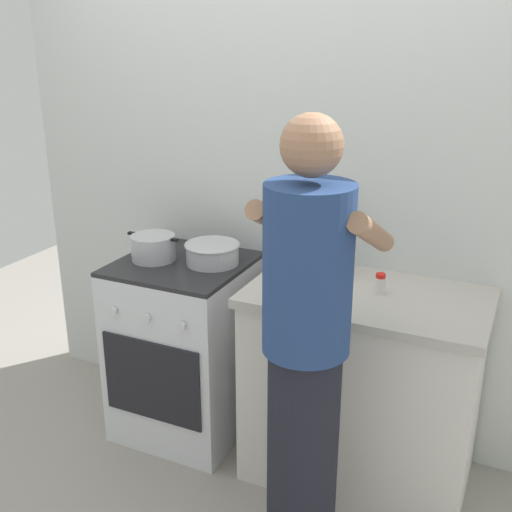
{
  "coord_description": "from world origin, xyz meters",
  "views": [
    {
      "loc": [
        1.14,
        -2.22,
        1.93
      ],
      "look_at": [
        0.05,
        0.12,
        1.0
      ],
      "focal_mm": 43.89,
      "sensor_mm": 36.0,
      "label": 1
    }
  ],
  "objects_px": {
    "person": "(306,359)",
    "stove_range": "(186,347)",
    "spice_bottle": "(380,284)",
    "utensil_crock": "(335,252)",
    "mixing_bowl": "(212,252)",
    "pot": "(153,247)"
  },
  "relations": [
    {
      "from": "stove_range",
      "to": "spice_bottle",
      "type": "relative_size",
      "value": 10.06
    },
    {
      "from": "pot",
      "to": "spice_bottle",
      "type": "bearing_deg",
      "value": 2.44
    },
    {
      "from": "mixing_bowl",
      "to": "person",
      "type": "xyz_separation_m",
      "value": [
        0.7,
        -0.6,
        -0.09
      ]
    },
    {
      "from": "spice_bottle",
      "to": "mixing_bowl",
      "type": "bearing_deg",
      "value": 178.2
    },
    {
      "from": "utensil_crock",
      "to": "person",
      "type": "distance_m",
      "value": 0.74
    },
    {
      "from": "spice_bottle",
      "to": "stove_range",
      "type": "bearing_deg",
      "value": -178.75
    },
    {
      "from": "mixing_bowl",
      "to": "stove_range",
      "type": "bearing_deg",
      "value": -161.84
    },
    {
      "from": "utensil_crock",
      "to": "person",
      "type": "xyz_separation_m",
      "value": [
        0.13,
        -0.72,
        -0.14
      ]
    },
    {
      "from": "stove_range",
      "to": "person",
      "type": "xyz_separation_m",
      "value": [
        0.84,
        -0.56,
        0.41
      ]
    },
    {
      "from": "person",
      "to": "stove_range",
      "type": "bearing_deg",
      "value": 146.31
    },
    {
      "from": "utensil_crock",
      "to": "pot",
      "type": "bearing_deg",
      "value": -167.73
    },
    {
      "from": "utensil_crock",
      "to": "spice_bottle",
      "type": "distance_m",
      "value": 0.28
    },
    {
      "from": "mixing_bowl",
      "to": "spice_bottle",
      "type": "bearing_deg",
      "value": -1.8
    },
    {
      "from": "pot",
      "to": "person",
      "type": "xyz_separation_m",
      "value": [
        0.98,
        -0.53,
        -0.1
      ]
    },
    {
      "from": "utensil_crock",
      "to": "person",
      "type": "height_order",
      "value": "person"
    },
    {
      "from": "stove_range",
      "to": "spice_bottle",
      "type": "height_order",
      "value": "spice_bottle"
    },
    {
      "from": "pot",
      "to": "utensil_crock",
      "type": "bearing_deg",
      "value": 12.27
    },
    {
      "from": "utensil_crock",
      "to": "spice_bottle",
      "type": "height_order",
      "value": "utensil_crock"
    },
    {
      "from": "pot",
      "to": "person",
      "type": "relative_size",
      "value": 0.16
    },
    {
      "from": "person",
      "to": "spice_bottle",
      "type": "bearing_deg",
      "value": 79.46
    },
    {
      "from": "stove_range",
      "to": "person",
      "type": "distance_m",
      "value": 1.09
    },
    {
      "from": "stove_range",
      "to": "spice_bottle",
      "type": "distance_m",
      "value": 1.07
    }
  ]
}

